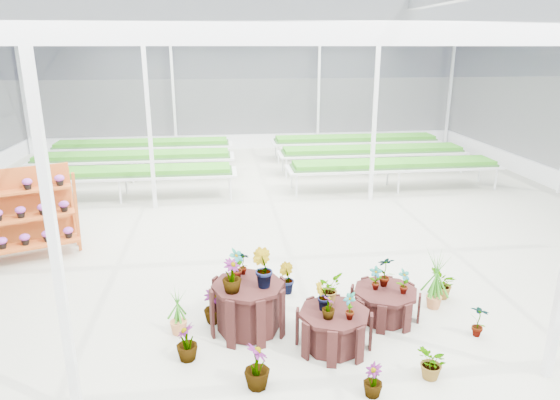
{
  "coord_description": "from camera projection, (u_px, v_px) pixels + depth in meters",
  "views": [
    {
      "loc": [
        -1.21,
        -9.18,
        4.2
      ],
      "look_at": [
        -0.07,
        0.12,
        1.3
      ],
      "focal_mm": 32.0,
      "sensor_mm": 36.0,
      "label": 1
    }
  ],
  "objects": [
    {
      "name": "steel_frame",
      "position": [
        284.0,
        154.0,
        9.42
      ],
      "size": [
        18.0,
        24.0,
        4.5
      ],
      "primitive_type": null,
      "color": "silver",
      "rests_on": "ground"
    },
    {
      "name": "plinth_mid",
      "position": [
        334.0,
        329.0,
        7.22
      ],
      "size": [
        1.3,
        1.3,
        0.56
      ],
      "primitive_type": "cylinder",
      "rotation": [
        0.0,
        0.0,
        -0.26
      ],
      "color": "black",
      "rests_on": "ground"
    },
    {
      "name": "ground_plane",
      "position": [
        284.0,
        263.0,
        10.09
      ],
      "size": [
        24.0,
        24.0,
        0.0
      ],
      "primitive_type": "plane",
      "color": "gray",
      "rests_on": "ground"
    },
    {
      "name": "nursery_benches",
      "position": [
        256.0,
        163.0,
        16.79
      ],
      "size": [
        16.0,
        7.0,
        0.84
      ],
      "primitive_type": null,
      "color": "silver",
      "rests_on": "ground"
    },
    {
      "name": "nursery_plants",
      "position": [
        323.0,
        299.0,
        7.64
      ],
      "size": [
        4.96,
        3.2,
        1.36
      ],
      "color": "#2D781B",
      "rests_on": "ground"
    },
    {
      "name": "plinth_tall",
      "position": [
        248.0,
        307.0,
        7.62
      ],
      "size": [
        1.39,
        1.39,
        0.77
      ],
      "primitive_type": "cylinder",
      "rotation": [
        0.0,
        0.0,
        0.26
      ],
      "color": "black",
      "rests_on": "ground"
    },
    {
      "name": "shelf_rack",
      "position": [
        32.0,
        214.0,
        10.19
      ],
      "size": [
        1.94,
        1.48,
        1.83
      ],
      "primitive_type": null,
      "rotation": [
        0.0,
        0.0,
        0.38
      ],
      "color": "#A14417",
      "rests_on": "ground"
    },
    {
      "name": "greenhouse_shell",
      "position": [
        284.0,
        154.0,
        9.42
      ],
      "size": [
        18.0,
        24.0,
        4.5
      ],
      "primitive_type": null,
      "color": "white",
      "rests_on": "ground"
    },
    {
      "name": "plinth_low",
      "position": [
        385.0,
        304.0,
        8.01
      ],
      "size": [
        1.4,
        1.4,
        0.48
      ],
      "primitive_type": "cylinder",
      "rotation": [
        0.0,
        0.0,
        -0.41
      ],
      "color": "black",
      "rests_on": "ground"
    }
  ]
}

